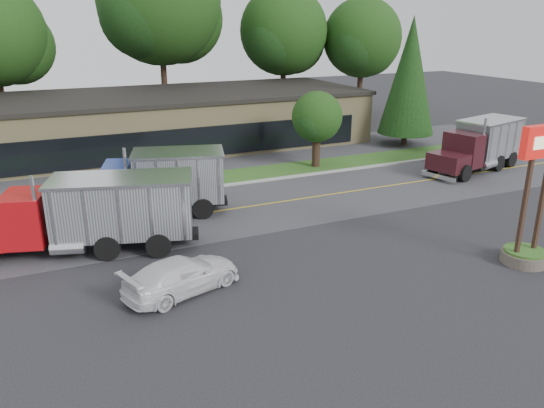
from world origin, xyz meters
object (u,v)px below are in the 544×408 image
at_px(rally_car, 182,275).
at_px(dump_truck_red, 90,213).
at_px(dump_truck_blue, 158,181).
at_px(bilo_sign, 531,218).
at_px(dump_truck_maroon, 480,144).

bearing_deg(rally_car, dump_truck_red, 7.22).
xyz_separation_m(dump_truck_blue, rally_car, (-1.21, -8.97, -1.12)).
distance_m(bilo_sign, dump_truck_blue, 17.86).
bearing_deg(dump_truck_blue, dump_truck_red, 59.25).
distance_m(bilo_sign, dump_truck_red, 18.83).
relative_size(bilo_sign, dump_truck_blue, 0.72).
xyz_separation_m(bilo_sign, dump_truck_red, (-16.58, 8.91, -0.21)).
bearing_deg(bilo_sign, dump_truck_red, 151.74).
height_order(bilo_sign, dump_truck_maroon, bilo_sign).
bearing_deg(dump_truck_red, dump_truck_maroon, -156.35).
height_order(dump_truck_blue, rally_car, dump_truck_blue).
xyz_separation_m(dump_truck_red, dump_truck_maroon, (26.00, 3.33, -0.01)).
xyz_separation_m(dump_truck_maroon, rally_car, (-23.39, -8.70, -1.13)).
height_order(bilo_sign, dump_truck_red, bilo_sign).
bearing_deg(dump_truck_red, rally_car, 132.32).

